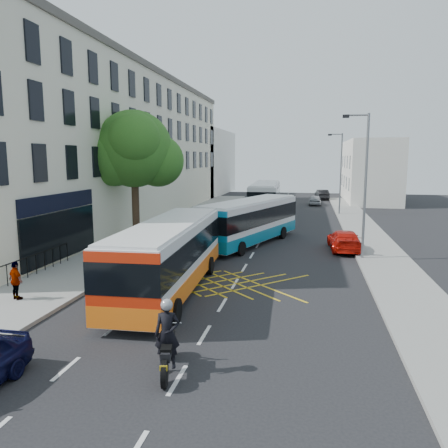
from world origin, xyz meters
The scene contains 20 objects.
ground centered at (0.00, 0.00, 0.00)m, with size 120.00×120.00×0.00m, color black.
pavement_left centered at (-8.50, 15.00, 0.07)m, with size 5.00×70.00×0.15m, color gray.
pavement_right centered at (7.50, 15.00, 0.07)m, with size 3.00×70.00×0.15m, color gray.
terrace_main centered at (-14.00, 24.49, 6.76)m, with size 8.30×45.00×13.50m.
terrace_far centered at (-14.00, 55.00, 5.00)m, with size 8.00×20.00×10.00m, color silver.
building_right centered at (11.00, 48.00, 4.00)m, with size 6.00×18.00×8.00m, color silver.
street_tree centered at (-8.51, 14.97, 6.29)m, with size 6.30×5.70×8.80m.
lamp_near centered at (6.20, 12.00, 4.62)m, with size 1.45×0.15×8.00m.
lamp_far centered at (6.20, 32.00, 4.62)m, with size 1.45×0.15×8.00m.
railings centered at (-9.70, 5.30, 0.72)m, with size 0.08×5.60×1.14m, color black, non-canonical shape.
bus_near centered at (-2.61, 4.39, 1.60)m, with size 3.01×10.89×3.04m.
bus_mid centered at (-0.61, 15.51, 1.56)m, with size 5.77×10.78×2.97m.
bus_far centered at (-1.20, 31.76, 1.68)m, with size 3.11×11.45×3.20m.
motorbike centered at (-0.38, -2.63, 0.97)m, with size 0.84×2.31×2.08m.
parked_car_silver centered at (-4.90, 7.02, 0.66)m, with size 1.39×3.98×1.31m, color #ACAFB4.
red_hatchback centered at (5.50, 14.52, 0.64)m, with size 1.80×4.43×1.29m, color red.
distant_car_grey centered at (-0.80, 38.36, 0.58)m, with size 1.93×4.18×1.16m, color #42454A.
distant_car_silver centered at (3.99, 41.18, 0.63)m, with size 1.48×3.69×1.26m, color #A0A1A7.
distant_car_dark centered at (5.00, 48.80, 0.68)m, with size 1.45×4.14×1.37m, color black.
pedestrian_far centered at (-8.10, 1.65, 0.92)m, with size 0.91×0.38×1.55m, color gray.
Camera 1 is at (3.25, -13.24, 5.77)m, focal length 35.00 mm.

